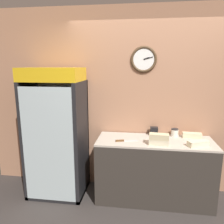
% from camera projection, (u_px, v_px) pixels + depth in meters
% --- Properties ---
extents(wall_back, '(5.20, 0.09, 2.70)m').
position_uv_depth(wall_back, '(155.00, 102.00, 3.21)').
color(wall_back, '#AD7A5B').
rests_on(wall_back, ground_plane).
extents(prep_counter, '(1.58, 0.59, 0.88)m').
position_uv_depth(prep_counter, '(154.00, 170.00, 3.07)').
color(prep_counter, '#332D28').
rests_on(prep_counter, ground_plane).
extents(beverage_cooler, '(0.80, 0.62, 1.85)m').
position_uv_depth(beverage_cooler, '(57.00, 126.00, 3.17)').
color(beverage_cooler, black).
rests_on(beverage_cooler, ground_plane).
extents(sandwich_stack_bottom, '(0.26, 0.13, 0.07)m').
position_uv_depth(sandwich_stack_bottom, '(159.00, 142.00, 2.80)').
color(sandwich_stack_bottom, beige).
rests_on(sandwich_stack_bottom, prep_counter).
extents(sandwich_stack_middle, '(0.26, 0.13, 0.07)m').
position_uv_depth(sandwich_stack_middle, '(159.00, 137.00, 2.78)').
color(sandwich_stack_middle, beige).
rests_on(sandwich_stack_middle, sandwich_stack_bottom).
extents(sandwich_flat_left, '(0.26, 0.11, 0.07)m').
position_uv_depth(sandwich_flat_left, '(192.00, 135.00, 3.07)').
color(sandwich_flat_left, beige).
rests_on(sandwich_flat_left, prep_counter).
extents(sandwich_flat_right, '(0.29, 0.20, 0.07)m').
position_uv_depth(sandwich_flat_right, '(198.00, 143.00, 2.76)').
color(sandwich_flat_right, beige).
rests_on(sandwich_flat_right, prep_counter).
extents(chefs_knife, '(0.30, 0.12, 0.02)m').
position_uv_depth(chefs_knife, '(124.00, 141.00, 2.94)').
color(chefs_knife, silver).
rests_on(chefs_knife, prep_counter).
extents(condiment_jar, '(0.11, 0.11, 0.11)m').
position_uv_depth(condiment_jar, '(175.00, 132.00, 3.14)').
color(condiment_jar, silver).
rests_on(condiment_jar, prep_counter).
extents(napkin_dispenser, '(0.11, 0.09, 0.12)m').
position_uv_depth(napkin_dispenser, '(154.00, 131.00, 3.18)').
color(napkin_dispenser, black).
rests_on(napkin_dispenser, prep_counter).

